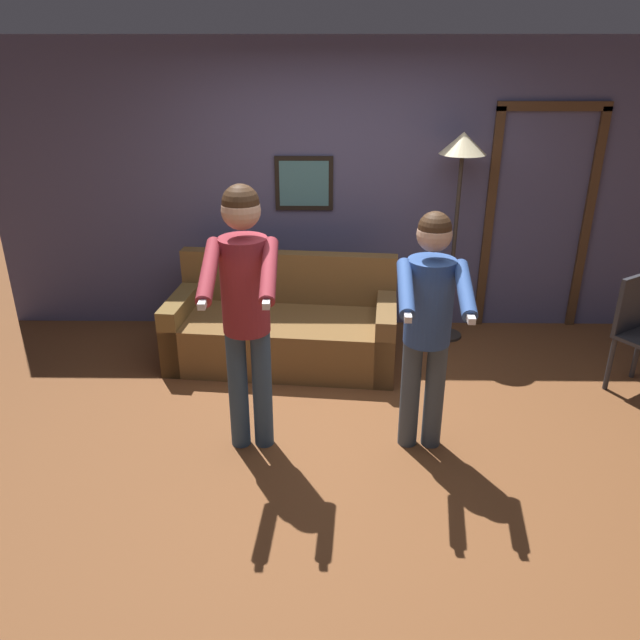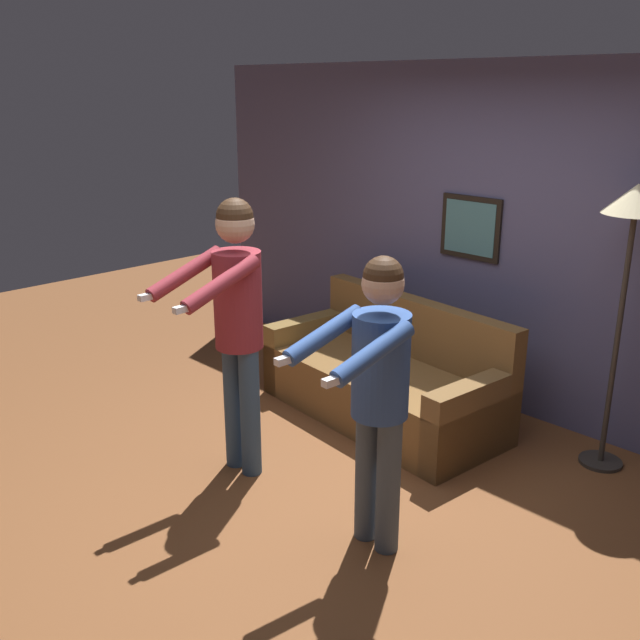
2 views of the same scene
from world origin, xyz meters
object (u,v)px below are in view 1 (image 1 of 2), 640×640
couch (284,329)px  person_standing_left (245,297)px  torchiere_lamp (461,163)px  person_standing_right (429,314)px

couch → person_standing_left: (-0.13, -1.29, 0.82)m
couch → torchiere_lamp: 2.06m
person_standing_right → torchiere_lamp: bearing=74.5°
torchiere_lamp → couch: bearing=-162.5°
torchiere_lamp → person_standing_left: torchiere_lamp is taller
couch → person_standing_right: size_ratio=1.21×
torchiere_lamp → person_standing_left: 2.46m
couch → person_standing_left: bearing=-95.9°
person_standing_left → couch: bearing=84.1°
couch → person_standing_left: size_ratio=1.10×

